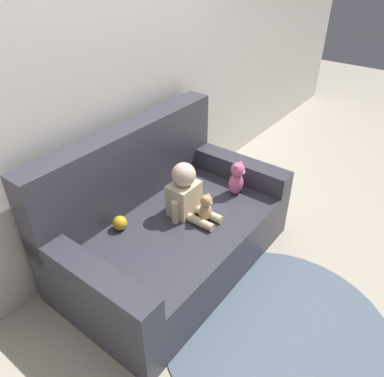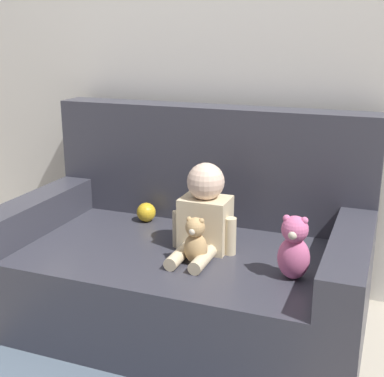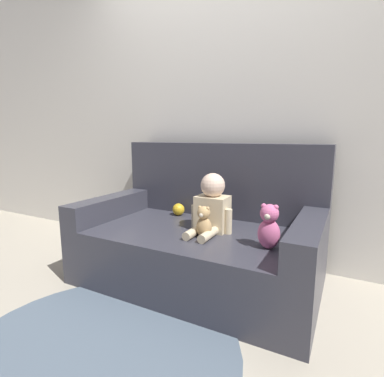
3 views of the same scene
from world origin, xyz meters
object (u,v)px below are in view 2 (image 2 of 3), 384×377
object	(u,v)px
person_baby	(204,214)
teddy_bear_brown	(195,241)
couch	(189,255)
plush_toy_side	(294,248)
toy_ball	(146,212)

from	to	relation	value
person_baby	teddy_bear_brown	size ratio (longest dim) A/B	1.90
teddy_bear_brown	couch	bearing A→B (deg)	117.11
couch	person_baby	distance (m)	0.29
teddy_bear_brown	person_baby	bearing A→B (deg)	96.47
plush_toy_side	toy_ball	bearing A→B (deg)	154.77
couch	toy_ball	bearing A→B (deg)	153.49
couch	toy_ball	xyz separation A→B (m)	(-0.29, 0.14, 0.13)
person_baby	toy_ball	size ratio (longest dim) A/B	4.03
teddy_bear_brown	plush_toy_side	size ratio (longest dim) A/B	0.79
couch	person_baby	bearing A→B (deg)	-40.29
couch	teddy_bear_brown	size ratio (longest dim) A/B	7.92
teddy_bear_brown	plush_toy_side	distance (m)	0.40
teddy_bear_brown	toy_ball	size ratio (longest dim) A/B	2.12
couch	teddy_bear_brown	world-z (taller)	couch
plush_toy_side	couch	bearing A→B (deg)	155.48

